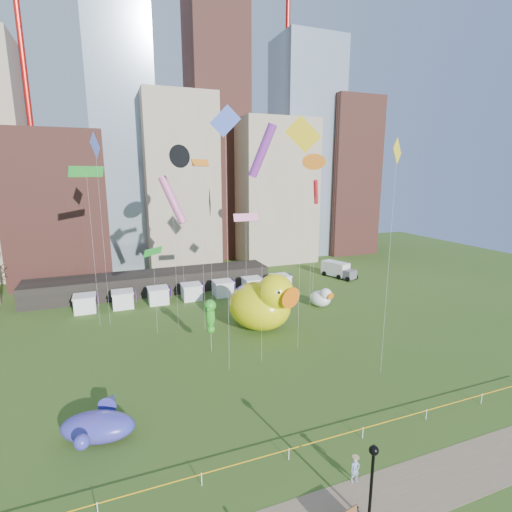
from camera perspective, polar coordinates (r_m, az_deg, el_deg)
name	(u,v)px	position (r m, az deg, el deg)	size (l,w,h in m)	color
ground	(289,460)	(29.58, 4.87, -27.86)	(160.00, 160.00, 0.00)	#34531A
skyline	(168,161)	(82.26, -12.88, 13.60)	(101.00, 23.00, 68.00)	brown
crane_left	(23,9)	(89.36, -31.26, 28.77)	(23.00, 1.00, 76.00)	red
crane_right	(291,45)	(97.77, 5.23, 28.73)	(23.00, 1.00, 76.00)	red
pavilion	(153,282)	(64.90, -14.98, -3.79)	(38.00, 6.00, 3.20)	black
vendor_tents	(192,292)	(60.06, -9.51, -5.32)	(33.24, 2.80, 2.40)	white
caution_tape	(289,451)	(29.15, 4.89, -26.84)	(50.00, 0.06, 0.90)	white
big_duck	(263,303)	(47.49, 1.00, -6.97)	(9.84, 10.69, 7.45)	yellow
small_duck	(321,298)	(56.80, 9.67, -6.11)	(3.63, 4.14, 2.91)	white
seahorse_green	(211,314)	(41.66, -6.74, -8.49)	(1.63, 1.84, 5.93)	silver
seahorse_purple	(242,299)	(48.12, -2.11, -6.32)	(1.41, 1.74, 5.40)	silver
whale_inflatable	(99,425)	(32.68, -22.27, -22.10)	(5.96, 6.74, 2.35)	#4D3A9E
lamppost	(372,476)	(24.59, 16.80, -28.75)	(0.53, 0.53, 5.07)	black
box_truck	(338,270)	(73.18, 12.01, -1.98)	(4.38, 6.94, 2.77)	silver
woman	(355,470)	(28.19, 14.45, -28.33)	(0.62, 0.41, 1.70)	white
kite_1	(173,200)	(46.65, -12.25, 8.09)	(3.30, 2.73, 18.75)	silver
kite_2	(210,204)	(48.35, -6.85, 7.64)	(1.09, 3.33, 17.15)	silver
kite_3	(153,252)	(46.14, -15.01, 0.57)	(2.41, 2.24, 10.53)	silver
kite_4	(303,138)	(40.20, 6.96, 17.01)	(3.17, 1.87, 24.60)	silver
kite_5	(95,149)	(50.08, -22.69, 14.39)	(1.01, 2.87, 23.69)	silver
kite_6	(314,162)	(53.81, 8.57, 13.58)	(1.95, 1.38, 21.55)	silver
kite_7	(262,151)	(36.43, 0.95, 15.29)	(2.47, 2.72, 23.43)	silver
kite_8	(316,192)	(54.95, 8.87, 9.32)	(1.71, 1.96, 18.14)	silver
kite_9	(246,218)	(46.31, -1.50, 5.65)	(3.05, 0.57, 14.27)	silver
kite_10	(179,156)	(53.54, -11.37, 14.26)	(2.47, 2.34, 22.68)	silver
kite_11	(86,172)	(50.06, -23.85, 11.28)	(3.91, 2.36, 19.80)	silver
kite_12	(397,159)	(36.43, 20.10, 13.31)	(1.94, 1.23, 22.00)	silver
kite_13	(225,129)	(34.92, -4.54, 18.31)	(2.62, 0.74, 24.72)	silver
kite_14	(200,165)	(45.19, -8.26, 13.24)	(2.36, 1.64, 20.53)	silver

